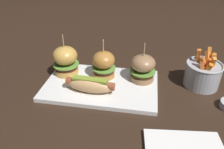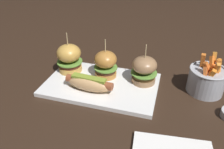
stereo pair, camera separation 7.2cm
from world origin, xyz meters
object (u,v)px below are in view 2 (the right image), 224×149
hot_dog (89,83)px  fries_bucket (207,80)px  slider_left (69,58)px  platter_main (101,85)px  slider_center (105,64)px  slider_right (144,70)px

hot_dog → fries_bucket: fries_bucket is taller
slider_left → fries_bucket: (0.47, 0.02, -0.02)m
platter_main → slider_center: size_ratio=2.71×
platter_main → hot_dog: bearing=-116.4°
platter_main → slider_left: slider_left is taller
slider_left → hot_dog: bearing=-40.2°
fries_bucket → slider_center: bearing=-176.5°
slider_left → slider_center: size_ratio=1.06×
slider_center → fries_bucket: bearing=3.5°
platter_main → hot_dog: 0.06m
slider_left → slider_right: bearing=0.3°
slider_left → slider_center: 0.13m
platter_main → slider_right: slider_right is taller
slider_left → slider_right: slider_left is taller
platter_main → hot_dog: (-0.02, -0.05, 0.03)m
platter_main → slider_center: 0.07m
hot_dog → slider_left: bearing=139.8°
slider_left → platter_main: bearing=-19.1°
hot_dog → platter_main: bearing=63.6°
slider_center → fries_bucket: 0.34m
fries_bucket → slider_right: bearing=-174.0°
platter_main → slider_center: slider_center is taller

